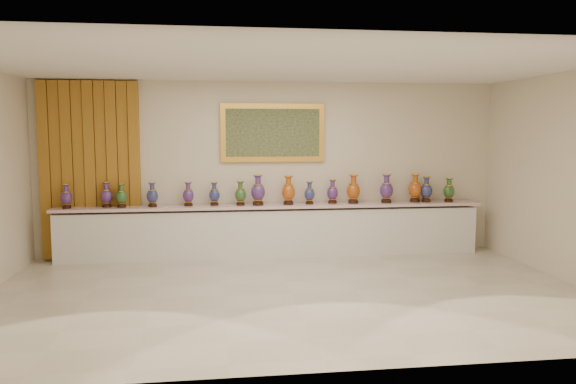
{
  "coord_description": "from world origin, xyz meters",
  "views": [
    {
      "loc": [
        -1.0,
        -7.23,
        2.15
      ],
      "look_at": [
        0.19,
        1.7,
        1.17
      ],
      "focal_mm": 35.0,
      "sensor_mm": 36.0,
      "label": 1
    }
  ],
  "objects_px": {
    "vase_0": "(66,197)",
    "vase_1": "(106,196)",
    "counter": "(273,231)",
    "vase_2": "(122,197)"
  },
  "relations": [
    {
      "from": "vase_0",
      "to": "vase_1",
      "type": "distance_m",
      "value": 0.62
    },
    {
      "from": "vase_0",
      "to": "vase_2",
      "type": "xyz_separation_m",
      "value": [
        0.87,
        0.01,
        -0.0
      ]
    },
    {
      "from": "vase_0",
      "to": "vase_2",
      "type": "relative_size",
      "value": 1.01
    },
    {
      "from": "counter",
      "to": "vase_0",
      "type": "xyz_separation_m",
      "value": [
        -3.38,
        -0.05,
        0.64
      ]
    },
    {
      "from": "counter",
      "to": "vase_1",
      "type": "height_order",
      "value": "vase_1"
    },
    {
      "from": "counter",
      "to": "vase_1",
      "type": "xyz_separation_m",
      "value": [
        -2.76,
        0.01,
        0.65
      ]
    },
    {
      "from": "counter",
      "to": "vase_2",
      "type": "relative_size",
      "value": 18.35
    },
    {
      "from": "vase_1",
      "to": "vase_2",
      "type": "xyz_separation_m",
      "value": [
        0.25,
        -0.05,
        -0.01
      ]
    },
    {
      "from": "counter",
      "to": "vase_1",
      "type": "bearing_deg",
      "value": 179.78
    },
    {
      "from": "vase_0",
      "to": "vase_1",
      "type": "height_order",
      "value": "vase_1"
    }
  ]
}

